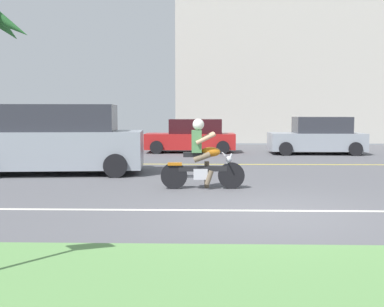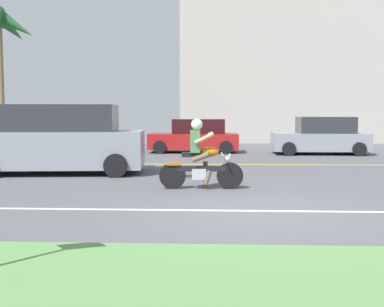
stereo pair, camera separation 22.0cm
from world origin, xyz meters
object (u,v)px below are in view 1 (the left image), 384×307
(motorcyclist, at_px, (202,159))
(parked_car_2, at_px, (317,137))
(parked_car_0, at_px, (70,134))
(suv_nearby, at_px, (56,140))
(parked_car_1, at_px, (192,137))

(motorcyclist, xyz_separation_m, parked_car_2, (4.83, 9.46, 0.06))
(motorcyclist, bearing_deg, parked_car_0, 119.97)
(suv_nearby, xyz_separation_m, parked_car_0, (-1.89, 7.91, -0.19))
(motorcyclist, height_order, parked_car_2, motorcyclist)
(parked_car_0, xyz_separation_m, parked_car_1, (5.53, -0.43, -0.08))
(motorcyclist, height_order, parked_car_0, parked_car_0)
(motorcyclist, relative_size, parked_car_2, 0.49)
(parked_car_0, bearing_deg, parked_car_2, -5.52)
(suv_nearby, height_order, parked_car_1, suv_nearby)
(motorcyclist, distance_m, parked_car_2, 10.62)
(motorcyclist, xyz_separation_m, parked_car_0, (-6.06, 10.51, 0.09))
(parked_car_0, relative_size, parked_car_1, 1.07)
(motorcyclist, height_order, parked_car_1, motorcyclist)
(parked_car_2, bearing_deg, parked_car_1, 173.38)
(motorcyclist, relative_size, parked_car_1, 0.49)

